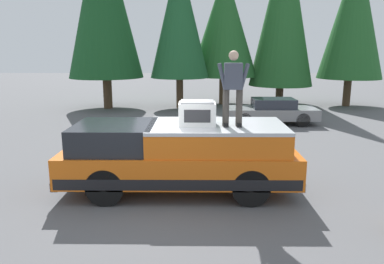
% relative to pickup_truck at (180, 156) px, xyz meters
% --- Properties ---
extents(ground_plane, '(90.00, 90.00, 0.00)m').
position_rel_pickup_truck_xyz_m(ground_plane, '(-0.28, 0.50, -0.87)').
color(ground_plane, '#565659').
extents(pickup_truck, '(2.01, 5.54, 1.65)m').
position_rel_pickup_truck_xyz_m(pickup_truck, '(0.00, 0.00, 0.00)').
color(pickup_truck, orange).
rests_on(pickup_truck, ground).
extents(compressor_unit, '(0.65, 0.84, 0.56)m').
position_rel_pickup_truck_xyz_m(compressor_unit, '(-0.08, -0.42, 1.05)').
color(compressor_unit, white).
rests_on(compressor_unit, pickup_truck).
extents(person_on_truck_bed, '(0.29, 0.72, 1.69)m').
position_rel_pickup_truck_xyz_m(person_on_truck_bed, '(-0.21, -1.22, 1.68)').
color(person_on_truck_bed, '#423D38').
rests_on(person_on_truck_bed, pickup_truck).
extents(parked_car_grey, '(1.64, 4.10, 1.16)m').
position_rel_pickup_truck_xyz_m(parked_car_grey, '(8.39, -3.85, -0.29)').
color(parked_car_grey, gray).
rests_on(parked_car_grey, ground).
extents(conifer_far_left, '(3.68, 3.68, 8.97)m').
position_rel_pickup_truck_xyz_m(conifer_far_left, '(13.93, -9.45, 4.42)').
color(conifer_far_left, '#4C3826').
rests_on(conifer_far_left, ground).
extents(conifer_left, '(3.81, 3.81, 10.36)m').
position_rel_pickup_truck_xyz_m(conifer_left, '(14.58, -5.56, 4.88)').
color(conifer_left, '#4C3826').
rests_on(conifer_left, ground).
extents(conifer_center_left, '(4.04, 4.04, 7.95)m').
position_rel_pickup_truck_xyz_m(conifer_center_left, '(14.67, -2.09, 3.94)').
color(conifer_center_left, '#4C3826').
rests_on(conifer_center_left, ground).
extents(conifer_center_right, '(3.30, 3.30, 8.45)m').
position_rel_pickup_truck_xyz_m(conifer_center_right, '(13.01, 0.53, 4.21)').
color(conifer_center_right, '#4C3826').
rests_on(conifer_center_right, ground).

